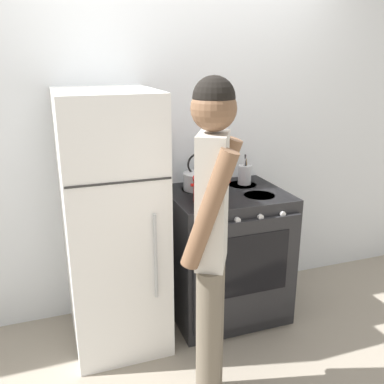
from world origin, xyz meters
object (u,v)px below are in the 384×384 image
(refrigerator, at_px, (113,222))
(stove_range, at_px, (227,254))
(dutch_oven_pot, at_px, (210,189))
(tea_kettle, at_px, (198,178))
(utensil_jar, at_px, (245,174))
(person, at_px, (212,236))

(refrigerator, xyz_separation_m, stove_range, (0.81, -0.01, -0.35))
(dutch_oven_pot, bearing_deg, tea_kettle, 87.05)
(utensil_jar, distance_m, person, 1.15)
(refrigerator, height_order, tea_kettle, refrigerator)
(refrigerator, xyz_separation_m, tea_kettle, (0.64, 0.15, 0.19))
(dutch_oven_pot, distance_m, tea_kettle, 0.27)
(tea_kettle, bearing_deg, refrigerator, -166.47)
(stove_range, relative_size, person, 0.53)
(refrigerator, distance_m, dutch_oven_pot, 0.66)
(dutch_oven_pot, relative_size, utensil_jar, 1.22)
(stove_range, relative_size, dutch_oven_pot, 3.42)
(utensil_jar, bearing_deg, stove_range, -140.25)
(dutch_oven_pot, bearing_deg, person, -111.31)
(refrigerator, relative_size, tea_kettle, 6.28)
(dutch_oven_pot, bearing_deg, stove_range, 30.42)
(refrigerator, height_order, person, person)
(refrigerator, relative_size, utensil_jar, 7.34)
(dutch_oven_pot, relative_size, person, 0.16)
(stove_range, bearing_deg, person, -119.55)
(refrigerator, distance_m, person, 0.89)
(tea_kettle, height_order, person, person)
(person, bearing_deg, stove_range, -0.83)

